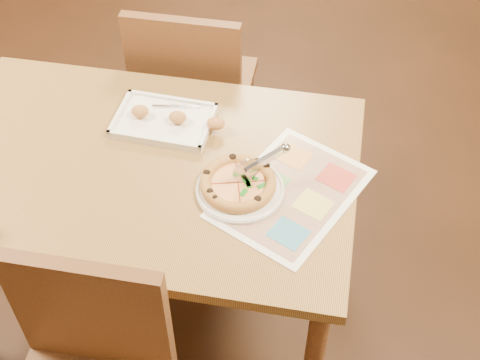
% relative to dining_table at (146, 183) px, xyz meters
% --- Properties ---
extents(dining_table, '(1.30, 0.85, 0.72)m').
position_rel_dining_table_xyz_m(dining_table, '(0.00, 0.00, 0.00)').
color(dining_table, '#A27D41').
rests_on(dining_table, ground).
extents(chair_far, '(0.42, 0.42, 0.47)m').
position_rel_dining_table_xyz_m(chair_far, '(-0.00, 0.60, -0.07)').
color(chair_far, brown).
rests_on(chair_far, ground).
extents(plate, '(0.29, 0.29, 0.01)m').
position_rel_dining_table_xyz_m(plate, '(0.31, -0.06, 0.09)').
color(plate, white).
rests_on(plate, dining_table).
extents(pizza, '(0.23, 0.23, 0.03)m').
position_rel_dining_table_xyz_m(pizza, '(0.30, -0.05, 0.11)').
color(pizza, '#C88944').
rests_on(pizza, plate).
extents(pizza_cutter, '(0.15, 0.10, 0.10)m').
position_rel_dining_table_xyz_m(pizza_cutter, '(0.36, -0.02, 0.17)').
color(pizza_cutter, silver).
rests_on(pizza_cutter, pizza).
extents(appetizer_tray, '(0.36, 0.23, 0.06)m').
position_rel_dining_table_xyz_m(appetizer_tray, '(0.03, 0.19, 0.10)').
color(appetizer_tray, white).
rests_on(appetizer_tray, dining_table).
extents(menu, '(0.49, 0.55, 0.00)m').
position_rel_dining_table_xyz_m(menu, '(0.46, -0.04, 0.09)').
color(menu, white).
rests_on(menu, dining_table).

